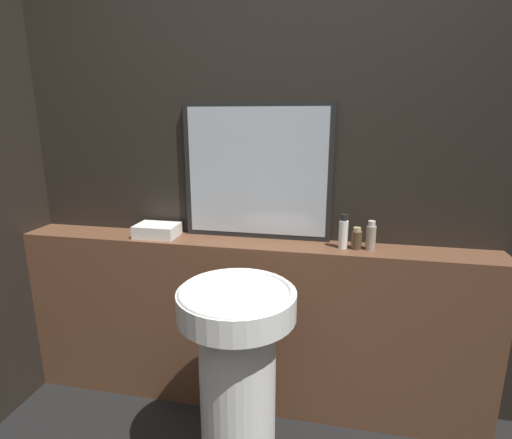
{
  "coord_description": "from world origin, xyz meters",
  "views": [
    {
      "loc": [
        0.43,
        -0.31,
        1.52
      ],
      "look_at": [
        0.07,
        1.43,
        1.06
      ],
      "focal_mm": 28.0,
      "sensor_mm": 36.0,
      "label": 1
    }
  ],
  "objects_px": {
    "conditioner_bottle": "(357,239)",
    "lotion_bottle": "(371,237)",
    "shampoo_bottle": "(343,233)",
    "pedestal_sink": "(238,374)",
    "mirror": "(257,172)",
    "towel_stack": "(157,230)"
  },
  "relations": [
    {
      "from": "pedestal_sink",
      "to": "shampoo_bottle",
      "type": "distance_m",
      "value": 0.79
    },
    {
      "from": "mirror",
      "to": "shampoo_bottle",
      "type": "xyz_separation_m",
      "value": [
        0.43,
        -0.09,
        -0.26
      ]
    },
    {
      "from": "shampoo_bottle",
      "to": "conditioner_bottle",
      "type": "relative_size",
      "value": 1.56
    },
    {
      "from": "pedestal_sink",
      "to": "conditioner_bottle",
      "type": "bearing_deg",
      "value": 46.18
    },
    {
      "from": "conditioner_bottle",
      "to": "towel_stack",
      "type": "bearing_deg",
      "value": -180.0
    },
    {
      "from": "lotion_bottle",
      "to": "towel_stack",
      "type": "bearing_deg",
      "value": -180.0
    },
    {
      "from": "conditioner_bottle",
      "to": "lotion_bottle",
      "type": "relative_size",
      "value": 0.75
    },
    {
      "from": "mirror",
      "to": "conditioner_bottle",
      "type": "height_order",
      "value": "mirror"
    },
    {
      "from": "shampoo_bottle",
      "to": "conditioner_bottle",
      "type": "height_order",
      "value": "shampoo_bottle"
    },
    {
      "from": "pedestal_sink",
      "to": "lotion_bottle",
      "type": "distance_m",
      "value": 0.85
    },
    {
      "from": "pedestal_sink",
      "to": "lotion_bottle",
      "type": "xyz_separation_m",
      "value": [
        0.52,
        0.48,
        0.48
      ]
    },
    {
      "from": "mirror",
      "to": "lotion_bottle",
      "type": "distance_m",
      "value": 0.63
    },
    {
      "from": "pedestal_sink",
      "to": "towel_stack",
      "type": "height_order",
      "value": "towel_stack"
    },
    {
      "from": "pedestal_sink",
      "to": "conditioner_bottle",
      "type": "distance_m",
      "value": 0.81
    },
    {
      "from": "pedestal_sink",
      "to": "lotion_bottle",
      "type": "height_order",
      "value": "lotion_bottle"
    },
    {
      "from": "shampoo_bottle",
      "to": "mirror",
      "type": "bearing_deg",
      "value": 168.34
    },
    {
      "from": "towel_stack",
      "to": "lotion_bottle",
      "type": "height_order",
      "value": "lotion_bottle"
    },
    {
      "from": "pedestal_sink",
      "to": "shampoo_bottle",
      "type": "bearing_deg",
      "value": 50.33
    },
    {
      "from": "mirror",
      "to": "shampoo_bottle",
      "type": "bearing_deg",
      "value": -11.66
    },
    {
      "from": "shampoo_bottle",
      "to": "pedestal_sink",
      "type": "bearing_deg",
      "value": -129.67
    },
    {
      "from": "conditioner_bottle",
      "to": "lotion_bottle",
      "type": "xyz_separation_m",
      "value": [
        0.06,
        0.0,
        0.02
      ]
    },
    {
      "from": "pedestal_sink",
      "to": "mirror",
      "type": "relative_size",
      "value": 1.18
    }
  ]
}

